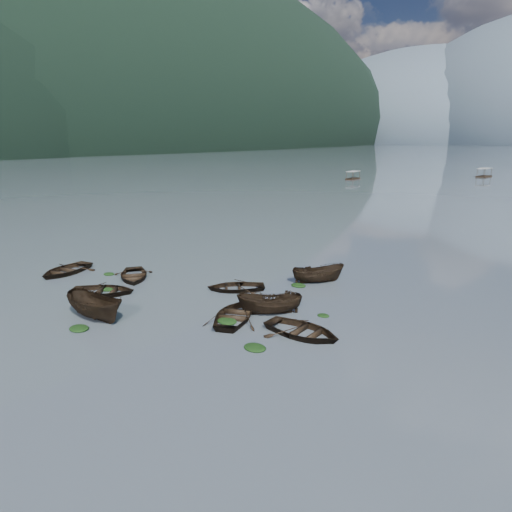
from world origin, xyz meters
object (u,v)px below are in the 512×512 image
Objects in this scene: rowboat_0 at (66,273)px; pontoon_centre at (484,177)px; pontoon_left at (353,179)px; rowboat_3 at (235,319)px.

rowboat_0 is 121.44m from pontoon_centre.
pontoon_centre is at bearing 74.58° from rowboat_0.
pontoon_left is at bearing 89.39° from rowboat_0.
rowboat_3 is 0.76× the size of pontoon_centre.
rowboat_3 is at bearing -77.89° from pontoon_centre.
rowboat_0 is at bearing -20.85° from rowboat_3.
pontoon_centre is (7.29, 121.22, 0.00)m from rowboat_0.
pontoon_left is (-18.66, 92.75, 0.00)m from rowboat_0.
pontoon_centre is at bearing -109.12° from rowboat_3.
rowboat_0 reaches higher than rowboat_3.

